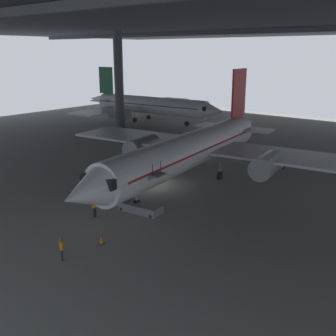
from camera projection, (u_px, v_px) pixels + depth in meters
ground_plane at (155, 185)px, 41.41m from camera, size 110.00×110.00×0.00m
hangar_structure at (230, 16)px, 47.02m from camera, size 121.00×99.00×17.80m
airplane_main at (191, 150)px, 41.94m from camera, size 34.49×35.52×11.16m
boarding_stairs at (141, 204)px, 34.36m from camera, size 4.27×1.92×4.59m
crew_worker_near_nose at (61, 248)px, 26.24m from camera, size 0.49×0.37×1.60m
crew_worker_by_stairs at (94, 206)px, 33.12m from camera, size 0.23×0.55×1.71m
airplane_distant at (149, 105)px, 78.21m from camera, size 31.87×30.80×10.18m
traffic_cone_orange at (101, 240)px, 28.74m from camera, size 0.36×0.36×0.60m
baggage_tug at (283, 162)px, 48.01m from camera, size 1.46×2.30×0.90m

